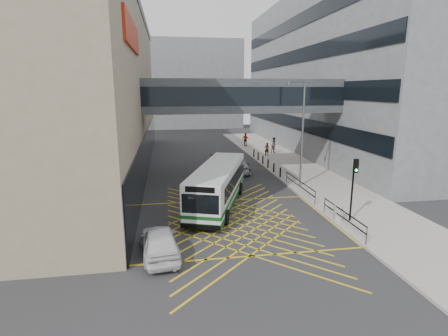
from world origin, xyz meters
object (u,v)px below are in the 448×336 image
car_dark (219,161)px  pedestrian_a (267,149)px  street_lamp (301,128)px  pedestrian_c (246,140)px  car_white (159,242)px  car_silver (241,166)px  bus (218,184)px  traffic_light (354,181)px  litter_bin (338,213)px  pedestrian_b (274,145)px

car_dark → pedestrian_a: 8.43m
street_lamp → pedestrian_c: size_ratio=4.68×
car_white → car_silver: bearing=-121.5°
car_white → pedestrian_a: (12.48, 24.20, 0.21)m
bus → traffic_light: bearing=-12.9°
street_lamp → car_silver: bearing=97.7°
car_silver → litter_bin: car_silver is taller
street_lamp → car_white: bearing=-160.2°
traffic_light → car_white: bearing=-164.6°
car_silver → pedestrian_c: (3.85, 15.04, 0.43)m
car_dark → pedestrian_a: (6.67, 5.14, 0.16)m
street_lamp → pedestrian_b: street_lamp is taller
car_white → pedestrian_a: bearing=-124.0°
pedestrian_b → car_silver: bearing=-143.2°
street_lamp → pedestrian_a: 14.22m
car_silver → pedestrian_b: size_ratio=2.12×
car_dark → litter_bin: size_ratio=5.23×
car_silver → street_lamp: size_ratio=0.49×
car_dark → bus: bearing=90.0°
traffic_light → litter_bin: bearing=162.9°
car_silver → traffic_light: traffic_light is taller
traffic_light → litter_bin: size_ratio=4.06×
pedestrian_c → traffic_light: bearing=128.9°
car_silver → pedestrian_c: 15.53m
pedestrian_b → traffic_light: bearing=-114.8°
litter_bin → pedestrian_b: (3.07, 23.17, 0.50)m
car_dark → pedestrian_c: size_ratio=2.76×
pedestrian_a → litter_bin: bearing=88.3°
bus → pedestrian_a: (8.48, 16.99, -0.60)m
traffic_light → street_lamp: size_ratio=0.46×
car_white → traffic_light: size_ratio=1.19×
street_lamp → traffic_light: bearing=-111.7°
car_silver → pedestrian_a: bearing=-113.5°
car_dark → car_silver: (1.88, -2.39, -0.14)m
pedestrian_b → bus: bearing=-137.1°
car_silver → street_lamp: street_lamp is taller
bus → traffic_light: 9.02m
car_silver → pedestrian_b: bearing=-115.2°
bus → pedestrian_b: bearing=81.4°
litter_bin → pedestrian_a: pedestrian_a is taller
car_dark → litter_bin: car_dark is taller
pedestrian_c → pedestrian_b: bearing=151.2°
car_white → litter_bin: bearing=-172.8°
car_white → pedestrian_b: (13.94, 25.86, 0.40)m
street_lamp → pedestrian_b: size_ratio=4.35×
litter_bin → car_dark: bearing=107.2°
car_white → street_lamp: street_lamp is taller
car_white → traffic_light: (11.56, 2.43, 1.97)m
pedestrian_a → car_silver: bearing=60.1°
bus → car_white: 8.29m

